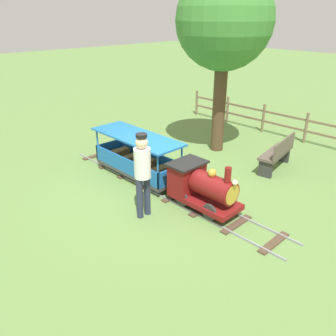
% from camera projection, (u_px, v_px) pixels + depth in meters
% --- Properties ---
extents(ground_plane, '(60.00, 60.00, 0.00)m').
position_uv_depth(ground_plane, '(164.00, 189.00, 7.45)').
color(ground_plane, '#608442').
extents(track, '(0.78, 6.05, 0.04)m').
position_uv_depth(track, '(164.00, 189.00, 7.43)').
color(track, gray).
rests_on(track, ground_plane).
extents(locomotive, '(0.74, 1.45, 1.01)m').
position_uv_depth(locomotive, '(201.00, 185.00, 6.57)').
color(locomotive, maroon).
rests_on(locomotive, ground_plane).
extents(passenger_car, '(0.84, 2.35, 0.97)m').
position_uv_depth(passenger_car, '(137.00, 160.00, 7.86)').
color(passenger_car, '#3F3F3F').
rests_on(passenger_car, ground_plane).
extents(conductor_person, '(0.30, 0.30, 1.62)m').
position_uv_depth(conductor_person, '(143.00, 169.00, 6.11)').
color(conductor_person, '#282D47').
rests_on(conductor_person, ground_plane).
extents(park_bench, '(1.35, 0.60, 0.82)m').
position_uv_depth(park_bench, '(278.00, 153.00, 8.24)').
color(park_bench, brown).
rests_on(park_bench, ground_plane).
extents(oak_tree_near, '(2.38, 2.38, 4.51)m').
position_uv_depth(oak_tree_near, '(224.00, 22.00, 8.28)').
color(oak_tree_near, '#4C3823').
rests_on(oak_tree_near, ground_plane).
extents(fence_section, '(0.08, 7.13, 0.90)m').
position_uv_depth(fence_section, '(284.00, 122.00, 10.39)').
color(fence_section, '#756047').
rests_on(fence_section, ground_plane).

